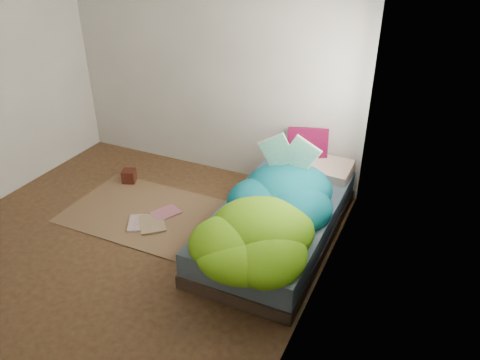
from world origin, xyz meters
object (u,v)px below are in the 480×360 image
at_px(pillow_magenta, 307,148).
at_px(wooden_box, 129,176).
at_px(bed, 277,223).
at_px(floor_book_b, 161,209).
at_px(open_book, 289,144).
at_px(floor_book_a, 128,223).

relative_size(pillow_magenta, wooden_box, 2.90).
bearing_deg(bed, wooden_box, 171.47).
distance_m(pillow_magenta, floor_book_b, 1.66).
distance_m(bed, wooden_box, 1.94).
bearing_deg(pillow_magenta, open_book, -110.70).
distance_m(bed, floor_book_a, 1.47).
relative_size(open_book, floor_book_a, 1.65).
distance_m(open_book, floor_book_a, 1.76).
height_order(pillow_magenta, floor_book_b, pillow_magenta).
height_order(pillow_magenta, open_book, open_book).
relative_size(open_book, wooden_box, 3.27).
distance_m(wooden_box, floor_book_a, 0.88).
height_order(bed, wooden_box, bed).
bearing_deg(floor_book_a, pillow_magenta, 15.77).
distance_m(bed, open_book, 0.75).
relative_size(open_book, floor_book_b, 1.70).
bearing_deg(pillow_magenta, wooden_box, 179.29).
bearing_deg(open_book, wooden_box, 174.70).
xyz_separation_m(bed, floor_book_b, (-1.26, -0.07, -0.14)).
height_order(wooden_box, floor_book_b, wooden_box).
distance_m(bed, pillow_magenta, 0.99).
bearing_deg(bed, floor_book_b, -176.90).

